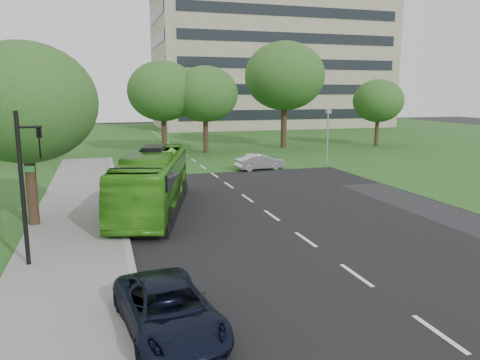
{
  "coord_description": "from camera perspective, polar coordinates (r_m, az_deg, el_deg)",
  "views": [
    {
      "loc": [
        -7.9,
        -18.93,
        5.97
      ],
      "look_at": [
        -1.2,
        3.45,
        1.6
      ],
      "focal_mm": 35.0,
      "sensor_mm": 36.0,
      "label": 1
    }
  ],
  "objects": [
    {
      "name": "ground",
      "position": [
        21.36,
        5.77,
        -5.69
      ],
      "size": [
        160.0,
        160.0,
        0.0
      ],
      "primitive_type": "plane",
      "color": "black",
      "rests_on": "ground"
    },
    {
      "name": "traffic_light",
      "position": [
        17.19,
        -24.55,
        0.26
      ],
      "size": [
        0.87,
        0.25,
        5.4
      ],
      "rotation": [
        0.0,
        0.0,
        0.23
      ],
      "color": "black",
      "rests_on": "ground"
    },
    {
      "name": "tree_park_c",
      "position": [
        47.0,
        -4.27,
        10.4
      ],
      "size": [
        6.47,
        6.47,
        8.6
      ],
      "color": "black",
      "rests_on": "ground"
    },
    {
      "name": "bus",
      "position": [
        24.13,
        -10.67,
        -0.25
      ],
      "size": [
        5.25,
        11.1,
        3.01
      ],
      "primitive_type": "imported",
      "rotation": [
        0.0,
        0.0,
        -0.26
      ],
      "color": "#3B901C",
      "rests_on": "ground"
    },
    {
      "name": "tree_park_a",
      "position": [
        45.7,
        -23.97,
        9.06
      ],
      "size": [
        6.06,
        6.06,
        8.05
      ],
      "color": "black",
      "rests_on": "ground"
    },
    {
      "name": "tree_park_e",
      "position": [
        55.05,
        16.5,
        9.23
      ],
      "size": [
        5.6,
        5.6,
        7.46
      ],
      "color": "black",
      "rests_on": "ground"
    },
    {
      "name": "office_building",
      "position": [
        86.47,
        3.7,
        14.91
      ],
      "size": [
        40.1,
        20.1,
        25.0
      ],
      "color": "gray",
      "rests_on": "ground"
    },
    {
      "name": "camera_pole",
      "position": [
        39.71,
        10.65,
        6.1
      ],
      "size": [
        0.47,
        0.44,
        4.62
      ],
      "rotation": [
        0.0,
        0.0,
        0.39
      ],
      "color": "gray",
      "rests_on": "ground"
    },
    {
      "name": "tree_side_near",
      "position": [
        22.37,
        -24.77,
        8.52
      ],
      "size": [
        6.14,
        6.14,
        8.16
      ],
      "color": "black",
      "rests_on": "ground"
    },
    {
      "name": "tree_park_d",
      "position": [
        51.74,
        5.46,
        12.5
      ],
      "size": [
        8.63,
        8.63,
        11.42
      ],
      "color": "black",
      "rests_on": "ground"
    },
    {
      "name": "tree_park_b",
      "position": [
        47.21,
        -9.39,
        10.63
      ],
      "size": [
        6.91,
        6.91,
        9.06
      ],
      "color": "black",
      "rests_on": "ground"
    },
    {
      "name": "street_surfaces",
      "position": [
        42.77,
        -6.39,
        2.54
      ],
      "size": [
        120.0,
        120.0,
        0.15
      ],
      "color": "black",
      "rests_on": "ground"
    },
    {
      "name": "suv",
      "position": [
        12.24,
        -8.73,
        -15.35
      ],
      "size": [
        2.69,
        4.83,
        1.28
      ],
      "primitive_type": "imported",
      "rotation": [
        0.0,
        0.0,
        0.13
      ],
      "color": "black",
      "rests_on": "ground"
    },
    {
      "name": "sedan",
      "position": [
        36.74,
        2.41,
        2.24
      ],
      "size": [
        4.01,
        1.8,
        1.28
      ],
      "primitive_type": "imported",
      "rotation": [
        0.0,
        0.0,
        1.69
      ],
      "color": "silver",
      "rests_on": "ground"
    }
  ]
}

